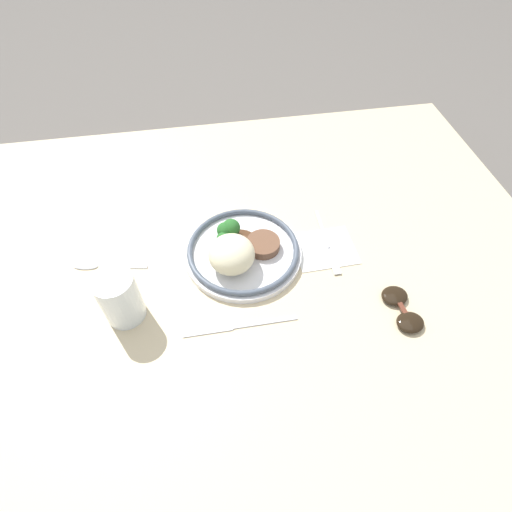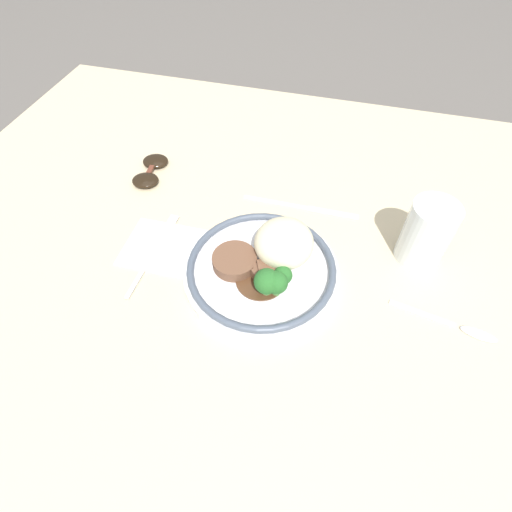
{
  "view_description": "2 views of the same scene",
  "coord_description": "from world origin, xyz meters",
  "px_view_note": "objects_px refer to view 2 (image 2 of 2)",
  "views": [
    {
      "loc": [
        0.03,
        0.51,
        0.72
      ],
      "look_at": [
        -0.06,
        -0.01,
        0.07
      ],
      "focal_mm": 28.0,
      "sensor_mm": 36.0,
      "label": 1
    },
    {
      "loc": [
        0.05,
        -0.42,
        0.57
      ],
      "look_at": [
        -0.05,
        -0.03,
        0.09
      ],
      "focal_mm": 28.0,
      "sensor_mm": 36.0,
      "label": 2
    }
  ],
  "objects_px": {
    "fork": "(158,246)",
    "sunglasses": "(151,171)",
    "juice_glass": "(425,236)",
    "plate": "(267,263)",
    "spoon": "(464,329)",
    "knife": "(304,208)"
  },
  "relations": [
    {
      "from": "plate",
      "to": "juice_glass",
      "type": "distance_m",
      "value": 0.26
    },
    {
      "from": "plate",
      "to": "knife",
      "type": "distance_m",
      "value": 0.17
    },
    {
      "from": "juice_glass",
      "to": "fork",
      "type": "distance_m",
      "value": 0.45
    },
    {
      "from": "knife",
      "to": "spoon",
      "type": "height_order",
      "value": "spoon"
    },
    {
      "from": "knife",
      "to": "sunglasses",
      "type": "bearing_deg",
      "value": 176.73
    },
    {
      "from": "sunglasses",
      "to": "knife",
      "type": "bearing_deg",
      "value": -8.87
    },
    {
      "from": "plate",
      "to": "juice_glass",
      "type": "bearing_deg",
      "value": 23.01
    },
    {
      "from": "sunglasses",
      "to": "spoon",
      "type": "bearing_deg",
      "value": -25.08
    },
    {
      "from": "juice_glass",
      "to": "sunglasses",
      "type": "bearing_deg",
      "value": 171.02
    },
    {
      "from": "juice_glass",
      "to": "knife",
      "type": "relative_size",
      "value": 0.51
    },
    {
      "from": "fork",
      "to": "knife",
      "type": "distance_m",
      "value": 0.28
    },
    {
      "from": "fork",
      "to": "sunglasses",
      "type": "xyz_separation_m",
      "value": [
        -0.09,
        0.18,
        0.0
      ]
    },
    {
      "from": "plate",
      "to": "sunglasses",
      "type": "bearing_deg",
      "value": 147.57
    },
    {
      "from": "fork",
      "to": "sunglasses",
      "type": "distance_m",
      "value": 0.2
    },
    {
      "from": "spoon",
      "to": "sunglasses",
      "type": "xyz_separation_m",
      "value": [
        -0.6,
        0.21,
        0.01
      ]
    },
    {
      "from": "fork",
      "to": "sunglasses",
      "type": "bearing_deg",
      "value": 28.94
    },
    {
      "from": "spoon",
      "to": "plate",
      "type": "bearing_deg",
      "value": -174.72
    },
    {
      "from": "juice_glass",
      "to": "sunglasses",
      "type": "relative_size",
      "value": 0.99
    },
    {
      "from": "spoon",
      "to": "knife",
      "type": "bearing_deg",
      "value": 155.32
    },
    {
      "from": "fork",
      "to": "spoon",
      "type": "relative_size",
      "value": 1.21
    },
    {
      "from": "sunglasses",
      "to": "plate",
      "type": "bearing_deg",
      "value": -38.03
    },
    {
      "from": "juice_glass",
      "to": "plate",
      "type": "bearing_deg",
      "value": -156.99
    }
  ]
}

